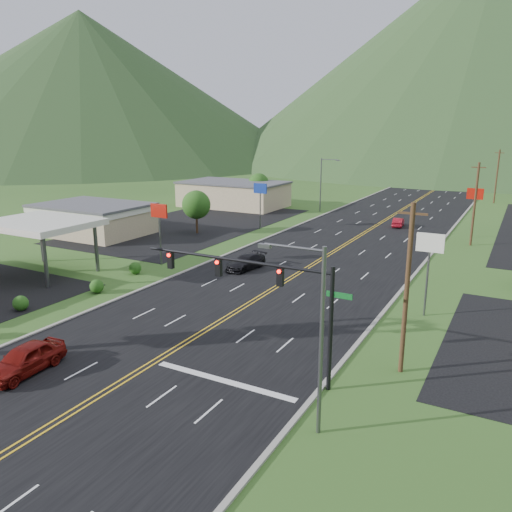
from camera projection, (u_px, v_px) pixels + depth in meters
The scene contains 21 objects.
traffic_signal at pixel (264, 286), 27.87m from camera, with size 13.10×0.43×7.00m.
streetlight_east at pixel (315, 329), 22.34m from camera, with size 3.28×0.25×9.00m.
streetlight_west at pixel (323, 181), 83.96m from camera, with size 3.28×0.25×9.00m.
gas_canopy at pixel (41, 225), 47.97m from camera, with size 10.00×8.00×5.30m.
building_west_mid at pixel (93, 217), 66.86m from camera, with size 14.40×10.40×4.10m.
building_west_far at pixel (234, 194), 90.53m from camera, with size 18.40×11.40×4.50m.
pole_sign_west_a at pixel (159, 217), 51.03m from camera, with size 2.00×0.18×6.40m.
pole_sign_west_b at pixel (260, 193), 69.75m from camera, with size 2.00×0.18×6.40m.
pole_sign_east_a at pixel (430, 251), 36.84m from camera, with size 2.00×0.18×6.40m.
pole_sign_east_b at pixel (475, 199), 64.06m from camera, with size 2.00×0.18×6.40m.
tree_west_a at pixel (196, 205), 66.86m from camera, with size 3.84×3.84×5.82m.
tree_west_b at pixel (259, 184), 92.14m from camera, with size 3.84×3.84×5.82m.
utility_pole_a at pixel (407, 288), 28.08m from camera, with size 1.60×0.28×10.00m.
utility_pole_b at pixel (475, 204), 59.56m from camera, with size 1.60×0.28×10.00m.
utility_pole_c at pixel (497, 176), 93.59m from camera, with size 1.60×0.28×10.00m.
utility_pole_d at pixel (507, 163), 127.62m from camera, with size 1.60×0.28×10.00m.
mountain_n at pixel (492, 53), 196.86m from camera, with size 220.00×220.00×85.00m, color #1D3618.
mountain_nw at pixel (85, 88), 207.84m from camera, with size 190.00×190.00×60.00m, color #1D3618.
car_red_near at pixel (25, 360), 28.93m from camera, with size 2.00×4.96×1.69m, color maroon.
car_dark_mid at pixel (246, 262), 50.35m from camera, with size 2.00×4.91×1.43m, color black.
car_red_far at pixel (398, 222), 72.00m from camera, with size 1.36×3.91×1.29m, color maroon.
Camera 1 is at (18.80, -9.56, 13.90)m, focal length 35.00 mm.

